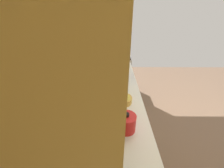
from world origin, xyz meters
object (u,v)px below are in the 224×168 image
object	(u,v)px
kettle	(126,122)
bowl	(123,99)
oven_range	(114,74)
microwave	(112,66)

from	to	relation	value
kettle	bowl	bearing A→B (deg)	0.00
oven_range	microwave	world-z (taller)	microwave
bowl	kettle	world-z (taller)	kettle
oven_range	microwave	distance (m)	1.19
oven_range	microwave	xyz separation A→B (m)	(-1.03, 0.04, 0.60)
oven_range	kettle	distance (m)	2.12
microwave	bowl	world-z (taller)	microwave
oven_range	microwave	size ratio (longest dim) A/B	2.14
oven_range	bowl	distance (m)	1.74
microwave	kettle	xyz separation A→B (m)	(-1.03, -0.12, -0.10)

